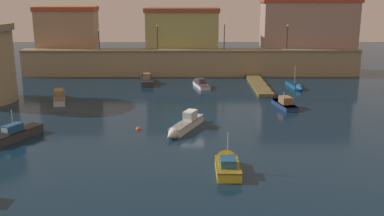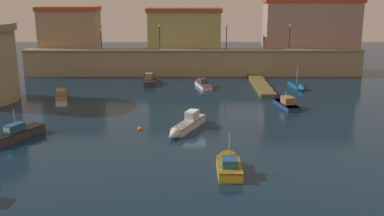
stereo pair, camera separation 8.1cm
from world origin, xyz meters
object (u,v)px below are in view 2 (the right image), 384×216
at_px(quay_lamp_3, 288,33).
at_px(moored_boat_1, 147,79).
at_px(quay_lamp_0, 99,36).
at_px(moored_boat_2, 184,125).
at_px(quay_lamp_1, 158,33).
at_px(moored_boat_3, 9,136).
at_px(moored_boat_7, 282,102).
at_px(quay_lamp_2, 225,33).
at_px(moored_boat_9, 59,96).
at_px(moored_boat_6, 296,86).
at_px(moored_boat_0, 227,164).
at_px(moored_boat_5, 200,83).
at_px(mooring_buoy_0, 138,129).

relative_size(quay_lamp_3, moored_boat_1, 0.57).
bearing_deg(quay_lamp_0, moored_boat_2, -65.09).
height_order(quay_lamp_1, moored_boat_3, quay_lamp_1).
distance_m(quay_lamp_0, moored_boat_7, 31.59).
height_order(quay_lamp_1, quay_lamp_2, quay_lamp_2).
xyz_separation_m(moored_boat_2, moored_boat_9, (-15.30, 12.34, 0.00)).
relative_size(quay_lamp_1, moored_boat_6, 0.72).
relative_size(moored_boat_2, moored_boat_3, 1.07).
height_order(moored_boat_1, moored_boat_7, moored_boat_7).
relative_size(quay_lamp_1, quay_lamp_2, 0.96).
bearing_deg(moored_boat_0, quay_lamp_2, -3.49).
bearing_deg(moored_boat_5, quay_lamp_1, 24.73).
xyz_separation_m(moored_boat_0, moored_boat_1, (-8.97, 33.21, -0.02)).
xyz_separation_m(moored_boat_1, moored_boat_2, (5.67, -23.29, 0.07)).
bearing_deg(mooring_buoy_0, moored_boat_0, -52.91).
bearing_deg(moored_boat_3, moored_boat_7, 141.92).
height_order(quay_lamp_0, moored_boat_1, quay_lamp_0).
distance_m(moored_boat_5, moored_boat_6, 13.13).
xyz_separation_m(quay_lamp_1, quay_lamp_3, (19.86, 0.00, 0.02)).
bearing_deg(quay_lamp_1, moored_boat_2, -81.30).
distance_m(moored_boat_2, mooring_buoy_0, 4.47).
distance_m(quay_lamp_1, moored_boat_1, 8.22).
bearing_deg(moored_boat_5, moored_boat_0, 169.22).
bearing_deg(moored_boat_5, mooring_buoy_0, 149.22).
xyz_separation_m(moored_boat_3, moored_boat_6, (30.42, 22.43, -0.18)).
relative_size(quay_lamp_0, moored_boat_2, 0.43).
bearing_deg(moored_boat_1, moored_boat_3, 153.42).
relative_size(quay_lamp_2, moored_boat_0, 0.82).
height_order(moored_boat_5, moored_boat_9, moored_boat_9).
height_order(moored_boat_0, mooring_buoy_0, moored_boat_0).
height_order(quay_lamp_1, moored_boat_5, quay_lamp_1).
distance_m(moored_boat_0, moored_boat_5, 30.53).
bearing_deg(quay_lamp_0, moored_boat_5, -27.90).
height_order(quay_lamp_3, moored_boat_2, quay_lamp_3).
height_order(moored_boat_5, mooring_buoy_0, moored_boat_5).
bearing_deg(moored_boat_3, mooring_buoy_0, 134.47).
height_order(quay_lamp_0, moored_boat_9, quay_lamp_0).
distance_m(quay_lamp_2, moored_boat_5, 10.93).
relative_size(quay_lamp_2, moored_boat_1, 0.59).
bearing_deg(moored_boat_3, quay_lamp_0, -157.68).
xyz_separation_m(quay_lamp_2, moored_boat_9, (-21.13, -16.31, -6.12)).
distance_m(moored_boat_9, mooring_buoy_0, 16.22).
height_order(moored_boat_1, moored_boat_3, moored_boat_3).
height_order(moored_boat_9, mooring_buoy_0, moored_boat_9).
bearing_deg(quay_lamp_0, moored_boat_0, -66.71).
height_order(quay_lamp_0, mooring_buoy_0, quay_lamp_0).
xyz_separation_m(quay_lamp_3, moored_boat_9, (-30.78, -16.31, -6.05)).
bearing_deg(moored_boat_0, moored_boat_3, 70.92).
distance_m(quay_lamp_0, moored_boat_0, 42.37).
relative_size(moored_boat_2, mooring_buoy_0, 13.50).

